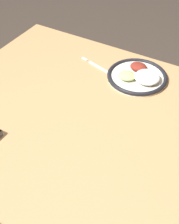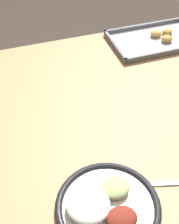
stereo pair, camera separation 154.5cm
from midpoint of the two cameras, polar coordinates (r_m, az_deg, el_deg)
ground_plane at (r=1.62m, az=17.75°, el=-41.33°), size 8.00×8.00×0.00m
dining_table at (r=1.00m, az=27.66°, el=-37.10°), size 1.29×1.07×0.73m
dinner_plate at (r=0.95m, az=45.58°, el=-55.02°), size 0.29×0.29×0.05m
fork at (r=1.03m, az=52.11°, el=-45.24°), size 0.22×0.07×0.00m
baking_tray at (r=1.21m, az=33.27°, el=-8.88°), size 0.41×0.25×0.04m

